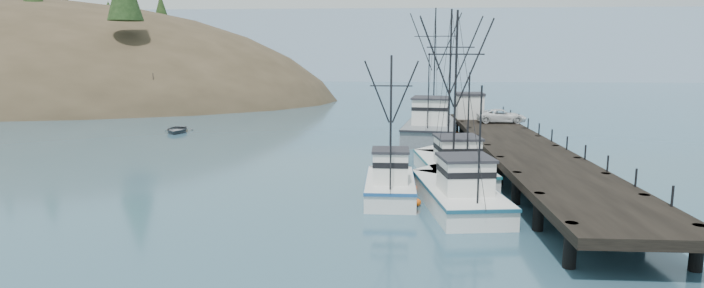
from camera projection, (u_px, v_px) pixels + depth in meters
The scene contains 13 objects.
ground at pixel (316, 232), 28.13m from camera, with size 400.00×400.00×0.00m, color #2C4F62.
pier at pixel (521, 149), 42.69m from camera, with size 6.00×44.00×2.00m.
headland at pixel (0, 121), 111.11m from camera, with size 134.80×78.00×51.00m.
distant_ridge at pixel (406, 79), 194.83m from camera, with size 360.00×40.00×26.00m, color #9EB2C6.
distant_ridge_far at pixel (276, 77), 212.83m from camera, with size 180.00×25.00×18.00m, color silver.
moored_sailboats at pixel (134, 109), 86.78m from camera, with size 14.94×15.39×6.35m.
trawler_near at pixel (457, 192), 33.01m from camera, with size 5.18×11.94×11.93m.
trawler_mid at pixel (390, 184), 34.97m from camera, with size 3.06×9.00×9.28m.
trawler_far at pixel (451, 166), 40.59m from camera, with size 5.25×12.56×12.59m.
work_vessel at pixel (432, 127), 59.28m from camera, with size 7.28×17.39×14.23m.
pier_shed at pixel (469, 105), 60.23m from camera, with size 3.00×3.20×2.80m.
pickup_truck at pixel (501, 116), 56.31m from camera, with size 2.29×4.96×1.38m, color silver.
motorboat at pixel (177, 132), 63.50m from camera, with size 3.40×4.76×0.99m, color #4F5358.
Camera 1 is at (3.60, -26.83, 9.06)m, focal length 28.00 mm.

